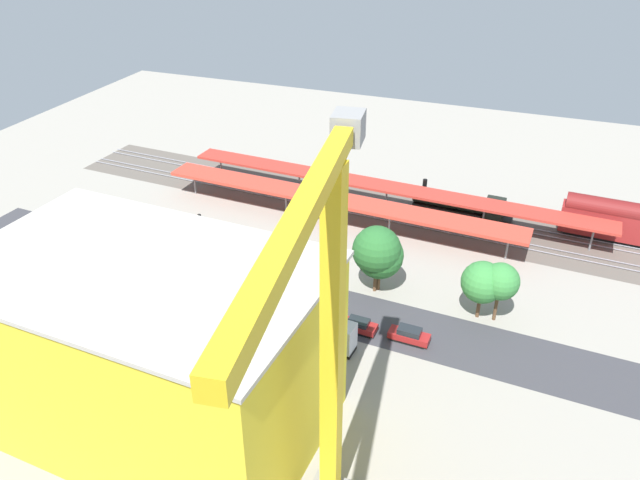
{
  "coord_description": "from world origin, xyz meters",
  "views": [
    {
      "loc": [
        -27.37,
        63.0,
        45.67
      ],
      "look_at": [
        -4.15,
        1.55,
        7.11
      ],
      "focal_mm": 34.36,
      "sensor_mm": 36.0,
      "label": 1
    }
  ],
  "objects_px": {
    "street_tree_2": "(124,217)",
    "tower_crane": "(326,338)",
    "locomotive": "(463,205)",
    "platform_canopy_far": "(387,187)",
    "box_truck_0": "(320,332)",
    "parked_car_0": "(409,335)",
    "passenger_coach": "(630,222)",
    "parked_car_1": "(358,326)",
    "parked_car_3": "(264,307)",
    "street_tree_4": "(377,250)",
    "parked_car_4": "(218,294)",
    "construction_building": "(152,350)",
    "box_truck_1": "(288,329)",
    "platform_canopy_near": "(336,200)",
    "parked_car_2": "(311,313)",
    "street_tree_1": "(380,255)",
    "street_tree_3": "(482,282)",
    "street_tree_0": "(500,282)",
    "traffic_light": "(201,230)"
  },
  "relations": [
    {
      "from": "parked_car_4",
      "to": "box_truck_0",
      "type": "bearing_deg",
      "value": 166.72
    },
    {
      "from": "street_tree_0",
      "to": "street_tree_2",
      "type": "relative_size",
      "value": 1.29
    },
    {
      "from": "passenger_coach",
      "to": "parked_car_3",
      "type": "distance_m",
      "value": 54.16
    },
    {
      "from": "parked_car_4",
      "to": "parked_car_1",
      "type": "bearing_deg",
      "value": -179.02
    },
    {
      "from": "parked_car_0",
      "to": "street_tree_2",
      "type": "distance_m",
      "value": 44.78
    },
    {
      "from": "locomotive",
      "to": "passenger_coach",
      "type": "distance_m",
      "value": 23.69
    },
    {
      "from": "street_tree_2",
      "to": "street_tree_3",
      "type": "relative_size",
      "value": 0.79
    },
    {
      "from": "street_tree_2",
      "to": "traffic_light",
      "type": "xyz_separation_m",
      "value": [
        -12.91,
        0.39,
        0.65
      ]
    },
    {
      "from": "street_tree_2",
      "to": "tower_crane",
      "type": "bearing_deg",
      "value": 142.71
    },
    {
      "from": "locomotive",
      "to": "traffic_light",
      "type": "height_order",
      "value": "traffic_light"
    },
    {
      "from": "platform_canopy_near",
      "to": "street_tree_1",
      "type": "bearing_deg",
      "value": 126.55
    },
    {
      "from": "platform_canopy_near",
      "to": "platform_canopy_far",
      "type": "bearing_deg",
      "value": -131.08
    },
    {
      "from": "construction_building",
      "to": "traffic_light",
      "type": "distance_m",
      "value": 29.82
    },
    {
      "from": "parked_car_1",
      "to": "street_tree_1",
      "type": "xyz_separation_m",
      "value": [
        0.17,
        -8.99,
        4.46
      ]
    },
    {
      "from": "locomotive",
      "to": "street_tree_2",
      "type": "height_order",
      "value": "street_tree_2"
    },
    {
      "from": "passenger_coach",
      "to": "box_truck_0",
      "type": "bearing_deg",
      "value": 47.9
    },
    {
      "from": "parked_car_4",
      "to": "box_truck_1",
      "type": "height_order",
      "value": "box_truck_1"
    },
    {
      "from": "box_truck_0",
      "to": "parked_car_0",
      "type": "bearing_deg",
      "value": -156.14
    },
    {
      "from": "platform_canopy_near",
      "to": "parked_car_2",
      "type": "bearing_deg",
      "value": 102.23
    },
    {
      "from": "platform_canopy_far",
      "to": "box_truck_1",
      "type": "relative_size",
      "value": 7.08
    },
    {
      "from": "platform_canopy_far",
      "to": "passenger_coach",
      "type": "distance_m",
      "value": 35.51
    },
    {
      "from": "platform_canopy_far",
      "to": "box_truck_1",
      "type": "bearing_deg",
      "value": 87.05
    },
    {
      "from": "parked_car_2",
      "to": "parked_car_3",
      "type": "height_order",
      "value": "parked_car_2"
    },
    {
      "from": "passenger_coach",
      "to": "tower_crane",
      "type": "xyz_separation_m",
      "value": [
        25.25,
        58.14,
        16.12
      ]
    },
    {
      "from": "platform_canopy_near",
      "to": "street_tree_2",
      "type": "distance_m",
      "value": 31.16
    },
    {
      "from": "platform_canopy_near",
      "to": "parked_car_4",
      "type": "xyz_separation_m",
      "value": [
        7.2,
        24.14,
        -3.28
      ]
    },
    {
      "from": "box_truck_1",
      "to": "street_tree_4",
      "type": "relative_size",
      "value": 1.05
    },
    {
      "from": "box_truck_1",
      "to": "street_tree_1",
      "type": "distance_m",
      "value": 15.64
    },
    {
      "from": "platform_canopy_near",
      "to": "street_tree_3",
      "type": "xyz_separation_m",
      "value": [
        -23.89,
        16.14,
        0.94
      ]
    },
    {
      "from": "construction_building",
      "to": "box_truck_1",
      "type": "bearing_deg",
      "value": -111.26
    },
    {
      "from": "passenger_coach",
      "to": "street_tree_4",
      "type": "relative_size",
      "value": 2.04
    },
    {
      "from": "tower_crane",
      "to": "street_tree_3",
      "type": "relative_size",
      "value": 4.34
    },
    {
      "from": "parked_car_0",
      "to": "tower_crane",
      "type": "bearing_deg",
      "value": 87.74
    },
    {
      "from": "traffic_light",
      "to": "street_tree_4",
      "type": "bearing_deg",
      "value": -177.69
    },
    {
      "from": "street_tree_4",
      "to": "parked_car_1",
      "type": "bearing_deg",
      "value": 93.2
    },
    {
      "from": "parked_car_1",
      "to": "street_tree_2",
      "type": "bearing_deg",
      "value": -11.8
    },
    {
      "from": "parked_car_0",
      "to": "traffic_light",
      "type": "height_order",
      "value": "traffic_light"
    },
    {
      "from": "passenger_coach",
      "to": "parked_car_2",
      "type": "relative_size",
      "value": 4.2
    },
    {
      "from": "street_tree_0",
      "to": "street_tree_1",
      "type": "relative_size",
      "value": 0.95
    },
    {
      "from": "parked_car_2",
      "to": "locomotive",
      "type": "bearing_deg",
      "value": -110.97
    },
    {
      "from": "street_tree_4",
      "to": "street_tree_0",
      "type": "bearing_deg",
      "value": 177.24
    },
    {
      "from": "parked_car_3",
      "to": "parked_car_4",
      "type": "distance_m",
      "value": 6.48
    },
    {
      "from": "parked_car_2",
      "to": "box_truck_0",
      "type": "xyz_separation_m",
      "value": [
        -2.73,
        4.05,
        0.96
      ]
    },
    {
      "from": "box_truck_0",
      "to": "parked_car_1",
      "type": "bearing_deg",
      "value": -130.64
    },
    {
      "from": "box_truck_0",
      "to": "street_tree_3",
      "type": "bearing_deg",
      "value": -144.21
    },
    {
      "from": "parked_car_0",
      "to": "parked_car_4",
      "type": "relative_size",
      "value": 1.1
    },
    {
      "from": "tower_crane",
      "to": "box_truck_0",
      "type": "height_order",
      "value": "tower_crane"
    },
    {
      "from": "construction_building",
      "to": "passenger_coach",
      "type": "bearing_deg",
      "value": -126.58
    },
    {
      "from": "platform_canopy_far",
      "to": "parked_car_0",
      "type": "relative_size",
      "value": 14.24
    },
    {
      "from": "platform_canopy_far",
      "to": "locomotive",
      "type": "xyz_separation_m",
      "value": [
        -11.77,
        -2.55,
        -2.31
      ]
    }
  ]
}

